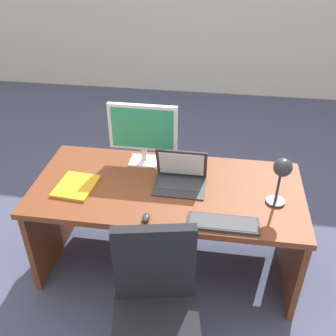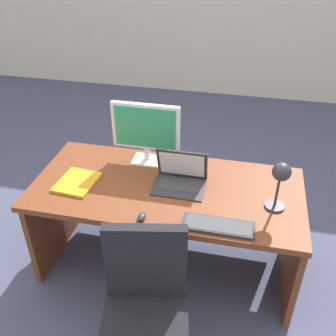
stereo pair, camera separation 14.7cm
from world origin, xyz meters
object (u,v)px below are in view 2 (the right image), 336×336
at_px(monitor, 146,129).
at_px(book, 77,182).
at_px(desk, 168,205).
at_px(keyboard, 218,226).
at_px(desk_lamp, 281,177).
at_px(laptop, 181,174).
at_px(mouse, 142,217).
at_px(office_chair, 146,324).

distance_m(monitor, book, 0.59).
height_order(desk, monitor, monitor).
relative_size(keyboard, desk_lamp, 1.23).
bearing_deg(laptop, desk, -169.48).
bearing_deg(desk, mouse, -100.49).
height_order(desk, desk_lamp, desk_lamp).
height_order(mouse, office_chair, office_chair).
xyz_separation_m(desk_lamp, book, (-1.28, -0.00, -0.23)).
xyz_separation_m(monitor, desk_lamp, (0.90, -0.37, -0.02)).
xyz_separation_m(desk_lamp, office_chair, (-0.63, -0.69, -0.60)).
bearing_deg(laptop, mouse, -110.76).
bearing_deg(book, keyboard, -13.30).
relative_size(monitor, book, 1.57).
relative_size(laptop, book, 1.10).
xyz_separation_m(mouse, desk_lamp, (0.76, 0.26, 0.22)).
bearing_deg(keyboard, book, 166.70).
height_order(desk, mouse, mouse).
bearing_deg(monitor, laptop, -36.52).
xyz_separation_m(mouse, book, (-0.52, 0.25, -0.01)).
xyz_separation_m(desk, mouse, (-0.07, -0.39, 0.21)).
bearing_deg(office_chair, desk, 93.89).
xyz_separation_m(laptop, office_chair, (-0.03, -0.84, -0.44)).
bearing_deg(laptop, monitor, 143.48).
distance_m(monitor, office_chair, 1.25).
bearing_deg(office_chair, mouse, 106.68).
relative_size(desk_lamp, book, 1.10).
bearing_deg(mouse, office_chair, -73.32).
xyz_separation_m(keyboard, office_chair, (-0.32, -0.45, -0.37)).
bearing_deg(desk, monitor, 132.23).
bearing_deg(office_chair, desk_lamp, 47.27).
bearing_deg(book, office_chair, -46.53).
xyz_separation_m(monitor, mouse, (0.14, -0.62, -0.24)).
relative_size(desk, desk_lamp, 5.29).
bearing_deg(desk_lamp, monitor, 157.86).
distance_m(desk, laptop, 0.28).
relative_size(mouse, desk_lamp, 0.24).
relative_size(desk, keyboard, 4.29).
bearing_deg(desk_lamp, office_chair, -132.73).
relative_size(desk, mouse, 22.27).
bearing_deg(laptop, desk_lamp, -13.87).
bearing_deg(keyboard, monitor, 134.30).
bearing_deg(keyboard, desk, 135.54).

